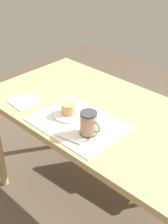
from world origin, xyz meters
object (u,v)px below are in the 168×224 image
object	(u,v)px
pastry_plate	(69,114)
pastry	(69,108)
dining_table	(103,123)
coffee_mug	(89,123)

from	to	relation	value
pastry_plate	pastry	bearing A→B (deg)	0.00
dining_table	pastry_plate	world-z (taller)	pastry_plate
pastry_plate	coffee_mug	bearing A→B (deg)	-14.01
dining_table	pastry	size ratio (longest dim) A/B	18.12
pastry_plate	pastry	size ratio (longest dim) A/B	2.20
dining_table	coffee_mug	bearing A→B (deg)	-67.65
pastry	coffee_mug	distance (m)	0.19
dining_table	coffee_mug	distance (m)	0.26
pastry_plate	coffee_mug	xyz separation A→B (m)	(0.18, -0.05, 0.05)
coffee_mug	dining_table	bearing A→B (deg)	112.35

